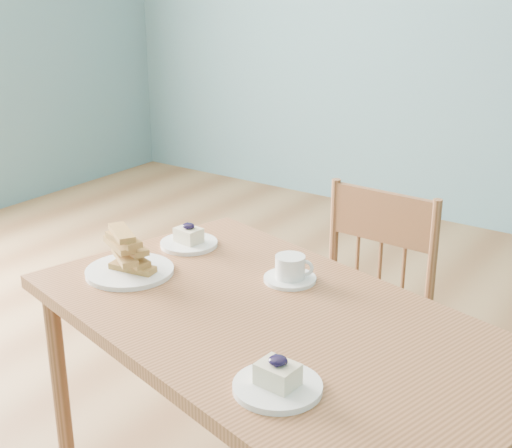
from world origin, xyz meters
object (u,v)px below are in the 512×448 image
at_px(cheesecake_plate_far, 189,240).
at_px(dining_table, 274,342).
at_px(biscotti_plate, 129,259).
at_px(cheesecake_plate_near, 278,381).
at_px(dining_chair, 358,323).
at_px(coffee_cup, 291,270).

bearing_deg(cheesecake_plate_far, dining_table, -26.86).
xyz_separation_m(dining_table, biscotti_plate, (-0.46, -0.01, 0.11)).
height_order(dining_table, cheesecake_plate_near, cheesecake_plate_near).
bearing_deg(cheesecake_plate_far, cheesecake_plate_near, -37.43).
xyz_separation_m(dining_table, cheesecake_plate_near, (0.17, -0.25, 0.08)).
xyz_separation_m(dining_chair, biscotti_plate, (-0.43, -0.52, 0.29)).
height_order(cheesecake_plate_near, coffee_cup, cheesecake_plate_near).
bearing_deg(cheesecake_plate_near, coffee_cup, 119.54).
height_order(dining_table, coffee_cup, coffee_cup).
xyz_separation_m(cheesecake_plate_far, biscotti_plate, (-0.00, -0.24, 0.02)).
height_order(dining_chair, biscotti_plate, dining_chair).
relative_size(dining_table, dining_chair, 1.69).
height_order(dining_chair, coffee_cup, dining_chair).
relative_size(cheesecake_plate_near, cheesecake_plate_far, 1.05).
bearing_deg(dining_table, cheesecake_plate_far, 167.29).
bearing_deg(dining_table, dining_chair, 107.34).
relative_size(coffee_cup, biscotti_plate, 0.59).
relative_size(dining_table, cheesecake_plate_near, 7.77).
bearing_deg(coffee_cup, cheesecake_plate_far, 151.81).
xyz_separation_m(cheesecake_plate_near, biscotti_plate, (-0.63, 0.24, 0.02)).
xyz_separation_m(dining_table, coffee_cup, (-0.08, 0.19, 0.10)).
relative_size(dining_chair, biscotti_plate, 3.44).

